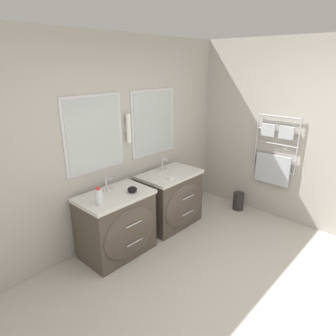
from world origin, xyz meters
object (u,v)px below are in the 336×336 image
(toiletry_bottle, at_px, (99,196))
(waste_bin, at_px, (238,201))
(vanity_right, at_px, (172,199))
(vanity_left, at_px, (118,224))
(amenity_bowl, at_px, (132,189))

(toiletry_bottle, distance_m, waste_bin, 2.48)
(vanity_right, bearing_deg, vanity_left, 180.00)
(vanity_right, bearing_deg, toiletry_bottle, -177.39)
(vanity_right, height_order, waste_bin, vanity_right)
(vanity_left, xyz_separation_m, amenity_bowl, (0.18, -0.07, 0.43))
(toiletry_bottle, bearing_deg, amenity_bowl, -2.10)
(vanity_left, relative_size, vanity_right, 1.00)
(amenity_bowl, bearing_deg, waste_bin, -12.12)
(vanity_left, bearing_deg, waste_bin, -13.03)
(toiletry_bottle, height_order, amenity_bowl, toiletry_bottle)
(toiletry_bottle, xyz_separation_m, waste_bin, (2.33, -0.42, -0.74))
(vanity_right, distance_m, waste_bin, 1.21)
(waste_bin, bearing_deg, toiletry_bottle, 169.81)
(vanity_right, distance_m, toiletry_bottle, 1.34)
(vanity_left, relative_size, toiletry_bottle, 4.34)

